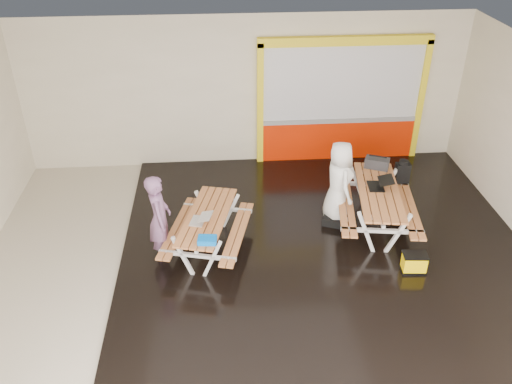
{
  "coord_description": "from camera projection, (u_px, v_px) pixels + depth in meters",
  "views": [
    {
      "loc": [
        -0.65,
        -7.47,
        6.12
      ],
      "look_at": [
        0.0,
        0.9,
        1.0
      ],
      "focal_mm": 37.49,
      "sensor_mm": 36.0,
      "label": 1
    }
  ],
  "objects": [
    {
      "name": "room",
      "position": [
        260.0,
        181.0,
        8.67
      ],
      "size": [
        10.02,
        8.02,
        3.52
      ],
      "color": "beige",
      "rests_on": "ground"
    },
    {
      "name": "deck",
      "position": [
        329.0,
        261.0,
        9.66
      ],
      "size": [
        7.5,
        7.98,
        0.05
      ],
      "primitive_type": "cube",
      "color": "black",
      "rests_on": "room"
    },
    {
      "name": "kiosk",
      "position": [
        341.0,
        104.0,
        12.33
      ],
      "size": [
        3.88,
        0.16,
        3.0
      ],
      "color": "red",
      "rests_on": "room"
    },
    {
      "name": "picnic_table_left",
      "position": [
        208.0,
        224.0,
        9.64
      ],
      "size": [
        1.78,
        2.24,
        0.79
      ],
      "color": "#BE743E",
      "rests_on": "deck"
    },
    {
      "name": "picnic_table_right",
      "position": [
        378.0,
        199.0,
        10.25
      ],
      "size": [
        1.78,
        2.38,
        0.87
      ],
      "color": "#BE743E",
      "rests_on": "deck"
    },
    {
      "name": "person_left",
      "position": [
        159.0,
        218.0,
        9.39
      ],
      "size": [
        0.46,
        0.65,
        1.69
      ],
      "primitive_type": "imported",
      "rotation": [
        0.0,
        0.0,
        1.66
      ],
      "color": "#785076",
      "rests_on": "deck"
    },
    {
      "name": "person_right",
      "position": [
        339.0,
        182.0,
        10.33
      ],
      "size": [
        0.68,
        0.9,
        1.67
      ],
      "primitive_type": "imported",
      "rotation": [
        0.0,
        0.0,
        1.76
      ],
      "color": "white",
      "rests_on": "deck"
    },
    {
      "name": "laptop_left",
      "position": [
        200.0,
        219.0,
        9.35
      ],
      "size": [
        0.45,
        0.42,
        0.16
      ],
      "color": "silver",
      "rests_on": "picnic_table_left"
    },
    {
      "name": "laptop_right",
      "position": [
        380.0,
        184.0,
        10.21
      ],
      "size": [
        0.5,
        0.45,
        0.19
      ],
      "color": "black",
      "rests_on": "picnic_table_right"
    },
    {
      "name": "blue_pouch",
      "position": [
        207.0,
        240.0,
        8.84
      ],
      "size": [
        0.33,
        0.25,
        0.09
      ],
      "primitive_type": "cube",
      "rotation": [
        0.0,
        0.0,
        -0.1
      ],
      "color": "blue",
      "rests_on": "picnic_table_left"
    },
    {
      "name": "toolbox",
      "position": [
        377.0,
        163.0,
        10.84
      ],
      "size": [
        0.53,
        0.41,
        0.28
      ],
      "color": "black",
      "rests_on": "picnic_table_right"
    },
    {
      "name": "backpack",
      "position": [
        402.0,
        171.0,
        10.92
      ],
      "size": [
        0.29,
        0.19,
        0.49
      ],
      "color": "black",
      "rests_on": "picnic_table_right"
    },
    {
      "name": "dark_case",
      "position": [
        335.0,
        220.0,
        10.58
      ],
      "size": [
        0.54,
        0.48,
        0.17
      ],
      "primitive_type": "cube",
      "rotation": [
        0.0,
        0.0,
        -0.4
      ],
      "color": "black",
      "rests_on": "deck"
    },
    {
      "name": "fluke_bag",
      "position": [
        414.0,
        263.0,
        9.3
      ],
      "size": [
        0.44,
        0.31,
        0.36
      ],
      "color": "black",
      "rests_on": "deck"
    }
  ]
}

